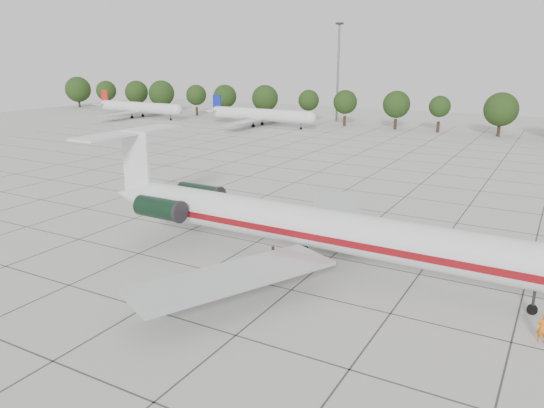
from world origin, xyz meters
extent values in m
plane|color=beige|center=(0.00, 0.00, 0.00)|extent=(260.00, 260.00, 0.00)
cube|color=#383838|center=(0.00, 15.00, 0.01)|extent=(170.00, 170.00, 0.02)
cylinder|color=silver|center=(8.15, -2.90, 3.65)|extent=(37.59, 3.96, 3.44)
cone|color=silver|center=(-13.23, -2.61, 3.65)|extent=(5.26, 3.51, 3.44)
cube|color=maroon|center=(8.17, -1.16, 3.39)|extent=(36.50, 0.56, 0.57)
cube|color=maroon|center=(8.12, -4.64, 3.39)|extent=(36.50, 0.56, 0.57)
cube|color=#B7BABC|center=(5.67, 6.52, 2.24)|extent=(10.79, 16.24, 0.31)
cube|color=#B7BABC|center=(5.41, -12.25, 2.24)|extent=(11.13, 16.17, 0.31)
cube|color=black|center=(-6.94, -0.35, 3.96)|extent=(2.31, 1.39, 0.26)
cylinder|color=black|center=(-6.93, 0.38, 3.96)|extent=(5.03, 2.05, 1.98)
cube|color=black|center=(-7.01, -5.04, 3.96)|extent=(2.31, 1.39, 0.26)
cylinder|color=black|center=(-7.02, -5.77, 3.96)|extent=(5.03, 2.05, 1.98)
cube|color=silver|center=(-12.71, -2.61, 7.30)|extent=(3.34, 0.34, 6.26)
cube|color=silver|center=(-13.44, -2.60, 10.22)|extent=(3.30, 12.56, 0.23)
cylinder|color=black|center=(24.83, -3.13, 0.99)|extent=(0.21, 0.21, 1.98)
cylinder|color=black|center=(24.83, -3.13, 0.37)|extent=(0.73, 0.30, 0.73)
cylinder|color=black|center=(5.05, -0.15, 1.36)|extent=(0.25, 0.25, 1.88)
cylinder|color=black|center=(5.05, -0.15, 0.52)|extent=(1.05, 0.64, 1.04)
cylinder|color=black|center=(4.98, -5.57, 1.36)|extent=(0.25, 0.25, 1.88)
cylinder|color=black|center=(4.98, -5.57, 0.52)|extent=(1.05, 0.64, 1.04)
imported|color=orange|center=(25.64, -6.99, 1.00)|extent=(0.82, 0.64, 2.01)
cylinder|color=silver|center=(-82.14, 72.17, 3.00)|extent=(27.20, 3.00, 3.00)
cube|color=#B7BABC|center=(-83.14, 72.17, 1.80)|extent=(3.50, 27.20, 0.25)
cube|color=red|center=(-95.58, 72.17, 5.60)|extent=(2.40, 0.25, 3.60)
cylinder|color=black|center=(-83.14, 74.37, 0.40)|extent=(0.80, 0.45, 0.80)
cylinder|color=black|center=(-83.14, 69.97, 0.40)|extent=(0.80, 0.45, 0.80)
cylinder|color=silver|center=(-42.64, 73.31, 3.00)|extent=(27.20, 3.00, 3.00)
cube|color=#B7BABC|center=(-43.64, 73.31, 1.80)|extent=(3.50, 27.20, 0.25)
cube|color=#0C1FA2|center=(-56.08, 73.31, 5.60)|extent=(2.40, 0.25, 3.60)
cylinder|color=black|center=(-43.64, 75.51, 0.40)|extent=(0.80, 0.45, 0.80)
cylinder|color=black|center=(-43.64, 71.11, 0.40)|extent=(0.80, 0.45, 0.80)
cylinder|color=#332114|center=(-121.40, 85.00, 1.25)|extent=(0.70, 0.70, 2.50)
sphere|color=black|center=(-121.40, 85.00, 6.00)|extent=(8.44, 8.44, 8.44)
cylinder|color=#332114|center=(-108.21, 85.00, 1.25)|extent=(0.70, 0.70, 2.50)
sphere|color=black|center=(-108.21, 85.00, 6.00)|extent=(6.44, 6.44, 6.44)
cylinder|color=#332114|center=(-95.02, 85.00, 1.25)|extent=(0.70, 0.70, 2.50)
sphere|color=black|center=(-95.02, 85.00, 6.00)|extent=(7.14, 7.14, 7.14)
cylinder|color=#332114|center=(-84.83, 85.00, 1.25)|extent=(0.70, 0.70, 2.50)
sphere|color=black|center=(-84.83, 85.00, 6.00)|extent=(7.79, 7.79, 7.79)
cylinder|color=#332114|center=(-71.64, 85.00, 1.25)|extent=(0.70, 0.70, 2.50)
sphere|color=black|center=(-71.64, 85.00, 6.00)|extent=(5.94, 5.94, 5.94)
cylinder|color=#332114|center=(-61.45, 85.00, 1.25)|extent=(0.70, 0.70, 2.50)
sphere|color=black|center=(-61.45, 85.00, 6.00)|extent=(6.57, 6.57, 6.57)
cylinder|color=#332114|center=(-48.26, 85.00, 1.25)|extent=(0.70, 0.70, 2.50)
sphere|color=black|center=(-48.26, 85.00, 6.00)|extent=(7.15, 7.15, 7.15)
cylinder|color=#332114|center=(-35.07, 85.00, 1.25)|extent=(0.70, 0.70, 2.50)
sphere|color=black|center=(-35.07, 85.00, 6.00)|extent=(5.43, 5.43, 5.43)
cylinder|color=#332114|center=(-24.88, 85.00, 1.25)|extent=(0.70, 0.70, 2.50)
sphere|color=black|center=(-24.88, 85.00, 6.00)|extent=(5.99, 5.99, 5.99)
cylinder|color=#332114|center=(-11.69, 85.00, 1.25)|extent=(0.70, 0.70, 2.50)
sphere|color=black|center=(-11.69, 85.00, 6.00)|extent=(6.50, 6.50, 6.50)
cylinder|color=#332114|center=(-1.50, 85.00, 1.25)|extent=(0.70, 0.70, 2.50)
sphere|color=black|center=(-1.50, 85.00, 6.00)|extent=(4.93, 4.93, 4.93)
cylinder|color=#332114|center=(11.69, 85.00, 1.25)|extent=(0.70, 0.70, 2.50)
sphere|color=black|center=(11.69, 85.00, 6.00)|extent=(7.40, 7.40, 7.40)
cylinder|color=slate|center=(-30.00, 92.00, 12.50)|extent=(0.56, 0.56, 25.00)
cube|color=black|center=(-30.00, 92.00, 25.20)|extent=(1.60, 1.60, 0.50)
camera|label=1|loc=(25.43, -42.07, 18.02)|focal=35.00mm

